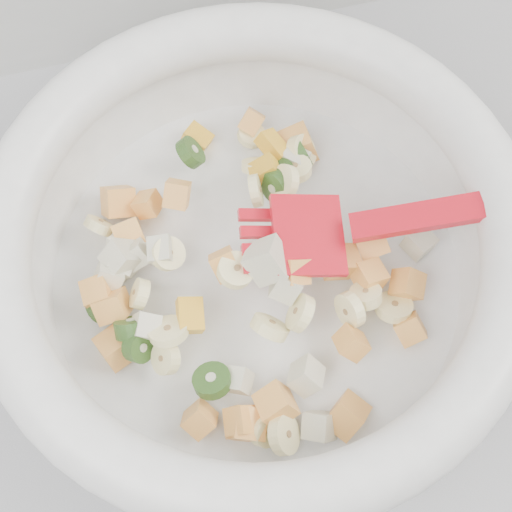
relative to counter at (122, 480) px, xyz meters
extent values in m
cube|color=gray|center=(0.00, 0.00, 0.00)|extent=(2.00, 0.60, 0.90)
cylinder|color=white|center=(0.18, 0.04, 0.46)|extent=(0.32, 0.32, 0.02)
torus|color=white|center=(0.18, 0.04, 0.53)|extent=(0.39, 0.39, 0.04)
cylinder|color=#FFEAAA|center=(0.10, -0.02, 0.49)|extent=(0.02, 0.03, 0.02)
cylinder|color=#FFEAAA|center=(0.10, 0.03, 0.49)|extent=(0.02, 0.02, 0.03)
cylinder|color=#FFEAAA|center=(0.24, 0.12, 0.48)|extent=(0.03, 0.04, 0.03)
cylinder|color=#FFEAAA|center=(0.12, 0.06, 0.50)|extent=(0.03, 0.03, 0.02)
cylinder|color=#FFEAAA|center=(0.23, 0.10, 0.49)|extent=(0.04, 0.04, 0.02)
cylinder|color=#FFEAAA|center=(0.18, -0.02, 0.50)|extent=(0.03, 0.03, 0.04)
cylinder|color=#FFEAAA|center=(0.27, -0.02, 0.48)|extent=(0.03, 0.03, 0.02)
cylinder|color=#FFEAAA|center=(0.25, -0.01, 0.49)|extent=(0.03, 0.03, 0.02)
cylinder|color=#FFEAAA|center=(0.20, 0.09, 0.50)|extent=(0.01, 0.03, 0.03)
cylinder|color=#FFEAAA|center=(0.08, 0.10, 0.48)|extent=(0.02, 0.03, 0.03)
cylinder|color=#FFEAAA|center=(0.17, -0.09, 0.48)|extent=(0.03, 0.03, 0.03)
cylinder|color=#FFEAAA|center=(0.16, -0.08, 0.48)|extent=(0.03, 0.03, 0.02)
cylinder|color=#FFEAAA|center=(0.20, -0.01, 0.50)|extent=(0.03, 0.03, 0.03)
cylinder|color=#FFEAAA|center=(0.22, 0.06, 0.50)|extent=(0.03, 0.01, 0.03)
cylinder|color=#FFEAAA|center=(0.16, 0.02, 0.51)|extent=(0.03, 0.03, 0.01)
cylinder|color=#FFEAAA|center=(0.20, 0.12, 0.49)|extent=(0.04, 0.03, 0.03)
cylinder|color=#FFEAAA|center=(0.21, 0.15, 0.48)|extent=(0.02, 0.02, 0.01)
cylinder|color=#FFEAAA|center=(0.22, 0.09, 0.50)|extent=(0.03, 0.04, 0.03)
cylinder|color=#FFEAAA|center=(0.11, 0.00, 0.50)|extent=(0.04, 0.04, 0.02)
cylinder|color=#FFEAAA|center=(0.24, -0.02, 0.49)|extent=(0.02, 0.04, 0.03)
cube|color=#FCB34F|center=(0.15, -0.07, 0.48)|extent=(0.03, 0.02, 0.03)
cube|color=#FCB34F|center=(0.24, 0.02, 0.49)|extent=(0.03, 0.02, 0.03)
cube|color=#FCB34F|center=(0.16, 0.03, 0.51)|extent=(0.02, 0.03, 0.03)
cube|color=#FCB34F|center=(0.12, 0.11, 0.48)|extent=(0.03, 0.03, 0.03)
cube|color=#FCB34F|center=(0.15, -0.07, 0.48)|extent=(0.03, 0.03, 0.03)
cube|color=#FCB34F|center=(0.07, 0.04, 0.49)|extent=(0.02, 0.02, 0.02)
cube|color=#FCB34F|center=(0.22, -0.08, 0.47)|extent=(0.04, 0.04, 0.03)
cube|color=#FCB34F|center=(0.28, -0.04, 0.48)|extent=(0.03, 0.03, 0.03)
cube|color=#FCB34F|center=(0.14, 0.10, 0.50)|extent=(0.03, 0.03, 0.03)
cube|color=#FCB34F|center=(0.09, 0.12, 0.48)|extent=(0.03, 0.03, 0.04)
cube|color=#FCB34F|center=(0.23, -0.04, 0.49)|extent=(0.02, 0.03, 0.03)
cube|color=#FCB34F|center=(0.21, 0.16, 0.48)|extent=(0.03, 0.03, 0.03)
cube|color=#FCB34F|center=(0.27, 0.03, 0.49)|extent=(0.03, 0.03, 0.03)
cube|color=#FCB34F|center=(0.08, 0.03, 0.48)|extent=(0.03, 0.03, 0.03)
cube|color=#FCB34F|center=(0.10, 0.09, 0.48)|extent=(0.02, 0.03, 0.03)
cube|color=#FCB34F|center=(0.24, 0.13, 0.48)|extent=(0.03, 0.03, 0.03)
cube|color=#FCB34F|center=(0.12, -0.06, 0.48)|extent=(0.03, 0.03, 0.03)
cube|color=#FCB34F|center=(0.20, 0.01, 0.51)|extent=(0.02, 0.02, 0.03)
cube|color=#FCB34F|center=(0.28, -0.01, 0.49)|extent=(0.03, 0.03, 0.03)
cube|color=#FCB34F|center=(0.26, 0.01, 0.49)|extent=(0.03, 0.02, 0.02)
cube|color=#FCB34F|center=(0.07, 0.00, 0.48)|extent=(0.03, 0.03, 0.03)
cube|color=#FCB34F|center=(0.17, -0.07, 0.48)|extent=(0.03, 0.03, 0.03)
cylinder|color=#45892D|center=(0.09, 0.00, 0.49)|extent=(0.03, 0.03, 0.03)
cylinder|color=#45892D|center=(0.07, 0.04, 0.48)|extent=(0.03, 0.04, 0.03)
cylinder|color=#45892D|center=(0.21, 0.09, 0.49)|extent=(0.03, 0.03, 0.04)
cylinder|color=#45892D|center=(0.13, -0.04, 0.49)|extent=(0.03, 0.03, 0.02)
cylinder|color=#45892D|center=(0.16, 0.14, 0.49)|extent=(0.02, 0.03, 0.03)
cylinder|color=#45892D|center=(0.24, 0.12, 0.48)|extent=(0.02, 0.03, 0.03)
cylinder|color=#45892D|center=(0.09, 0.01, 0.49)|extent=(0.03, 0.03, 0.03)
cylinder|color=#45892D|center=(0.22, 0.10, 0.49)|extent=(0.04, 0.04, 0.02)
cylinder|color=#45892D|center=(0.22, 0.05, 0.51)|extent=(0.03, 0.03, 0.03)
cube|color=beige|center=(0.10, 0.07, 0.49)|extent=(0.02, 0.02, 0.03)
cube|color=beige|center=(0.10, 0.01, 0.49)|extent=(0.03, 0.03, 0.03)
cube|color=beige|center=(0.08, 0.06, 0.48)|extent=(0.03, 0.03, 0.03)
cube|color=beige|center=(0.08, 0.05, 0.48)|extent=(0.03, 0.03, 0.03)
cube|color=beige|center=(0.15, -0.04, 0.48)|extent=(0.03, 0.02, 0.02)
cube|color=beige|center=(0.20, -0.09, 0.47)|extent=(0.03, 0.03, 0.03)
cube|color=beige|center=(0.09, 0.08, 0.48)|extent=(0.03, 0.03, 0.02)
cube|color=beige|center=(0.20, 0.01, 0.51)|extent=(0.03, 0.03, 0.03)
cube|color=beige|center=(0.12, 0.06, 0.49)|extent=(0.02, 0.02, 0.03)
cube|color=beige|center=(0.19, -0.05, 0.49)|extent=(0.03, 0.03, 0.03)
cube|color=beige|center=(0.23, 0.11, 0.48)|extent=(0.03, 0.03, 0.02)
cube|color=beige|center=(0.19, 0.02, 0.52)|extent=(0.04, 0.04, 0.04)
cube|color=beige|center=(0.09, 0.06, 0.49)|extent=(0.03, 0.03, 0.03)
cube|color=beige|center=(0.31, 0.03, 0.48)|extent=(0.03, 0.03, 0.02)
cube|color=#FFAB2E|center=(0.13, 0.01, 0.49)|extent=(0.02, 0.03, 0.02)
cube|color=#FFAB2E|center=(0.22, 0.13, 0.49)|extent=(0.03, 0.03, 0.02)
cube|color=#FFAB2E|center=(0.21, 0.11, 0.50)|extent=(0.02, 0.02, 0.02)
cube|color=#FFAB2E|center=(0.17, 0.16, 0.48)|extent=(0.03, 0.03, 0.02)
cube|color=red|center=(0.22, 0.04, 0.52)|extent=(0.06, 0.07, 0.02)
cube|color=red|center=(0.19, 0.06, 0.51)|extent=(0.03, 0.01, 0.01)
cube|color=red|center=(0.19, 0.05, 0.51)|extent=(0.03, 0.01, 0.01)
cube|color=red|center=(0.18, 0.03, 0.51)|extent=(0.03, 0.01, 0.01)
cube|color=red|center=(0.18, 0.02, 0.51)|extent=(0.03, 0.01, 0.01)
cube|color=red|center=(0.34, 0.02, 0.54)|extent=(0.18, 0.05, 0.04)
camera|label=1|loc=(0.13, -0.18, 1.01)|focal=55.00mm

